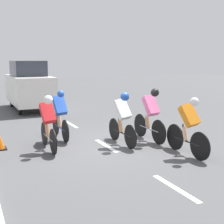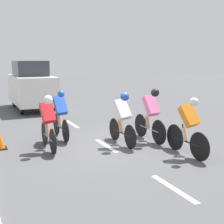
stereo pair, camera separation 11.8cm
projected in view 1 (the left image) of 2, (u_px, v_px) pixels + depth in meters
ground_plane at (104, 145)px, 8.87m from camera, size 60.00×60.00×0.00m
lane_stripe_near at (175, 188)px, 5.90m from camera, size 0.12×1.40×0.01m
lane_stripe_mid at (106, 146)px, 8.75m from camera, size 0.12×1.40×0.01m
lane_stripe_far at (71, 124)px, 11.60m from camera, size 0.12×1.40×0.01m
cyclist_pink at (151, 113)px, 9.13m from camera, size 0.35×1.74×1.59m
cyclist_red at (48, 121)px, 8.16m from camera, size 0.37×1.64×1.51m
cyclist_orange at (188, 125)px, 7.74m from camera, size 0.40×1.69×1.51m
cyclist_blue at (60, 114)px, 9.35m from camera, size 0.37×1.72×1.51m
cyclist_white at (122, 117)px, 8.68m from camera, size 0.40×1.68×1.53m
support_car at (29, 86)px, 14.81m from camera, size 1.70×3.93×2.31m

